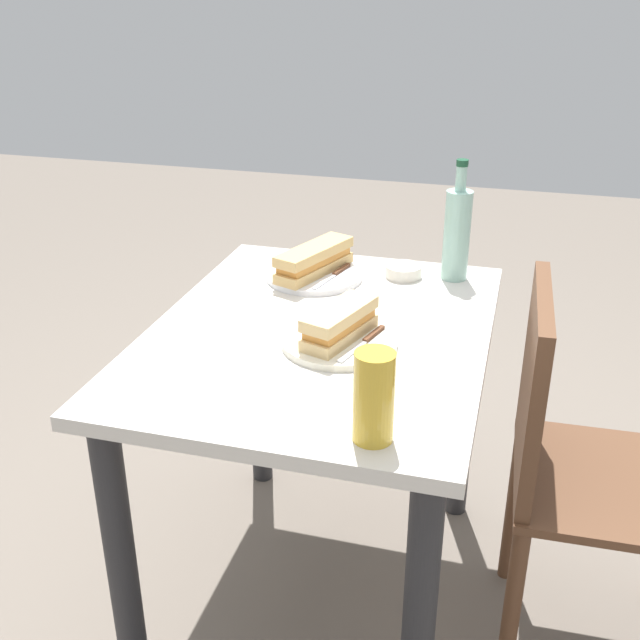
% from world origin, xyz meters
% --- Properties ---
extents(ground_plane, '(8.00, 8.00, 0.00)m').
position_xyz_m(ground_plane, '(0.00, 0.00, 0.00)').
color(ground_plane, '#6B6056').
extents(dining_table, '(0.93, 0.71, 0.73)m').
position_xyz_m(dining_table, '(0.00, 0.00, 0.59)').
color(dining_table, beige).
rests_on(dining_table, ground).
extents(chair_far, '(0.41, 0.41, 0.86)m').
position_xyz_m(chair_far, '(0.00, 0.55, 0.49)').
color(chair_far, brown).
rests_on(chair_far, ground).
extents(plate_near, '(0.24, 0.24, 0.01)m').
position_xyz_m(plate_near, '(0.06, 0.06, 0.74)').
color(plate_near, silver).
rests_on(plate_near, dining_table).
extents(baguette_sandwich_near, '(0.20, 0.13, 0.07)m').
position_xyz_m(baguette_sandwich_near, '(0.06, 0.06, 0.78)').
color(baguette_sandwich_near, '#DBB77A').
rests_on(baguette_sandwich_near, plate_near).
extents(knife_near, '(0.18, 0.06, 0.01)m').
position_xyz_m(knife_near, '(0.07, 0.11, 0.75)').
color(knife_near, silver).
rests_on(knife_near, plate_near).
extents(plate_far, '(0.24, 0.24, 0.01)m').
position_xyz_m(plate_far, '(-0.27, -0.09, 0.74)').
color(plate_far, white).
rests_on(plate_far, dining_table).
extents(baguette_sandwich_far, '(0.25, 0.15, 0.07)m').
position_xyz_m(baguette_sandwich_far, '(-0.27, -0.09, 0.78)').
color(baguette_sandwich_far, tan).
rests_on(baguette_sandwich_far, plate_far).
extents(knife_far, '(0.18, 0.05, 0.01)m').
position_xyz_m(knife_far, '(-0.27, -0.04, 0.75)').
color(knife_far, silver).
rests_on(knife_far, plate_far).
extents(water_bottle, '(0.06, 0.06, 0.30)m').
position_xyz_m(water_bottle, '(-0.37, 0.24, 0.85)').
color(water_bottle, '#99C6B7').
rests_on(water_bottle, dining_table).
extents(beer_glass, '(0.07, 0.07, 0.16)m').
position_xyz_m(beer_glass, '(0.38, 0.20, 0.81)').
color(beer_glass, gold).
rests_on(beer_glass, dining_table).
extents(olive_bowl, '(0.09, 0.09, 0.03)m').
position_xyz_m(olive_bowl, '(-0.34, 0.12, 0.74)').
color(olive_bowl, silver).
rests_on(olive_bowl, dining_table).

